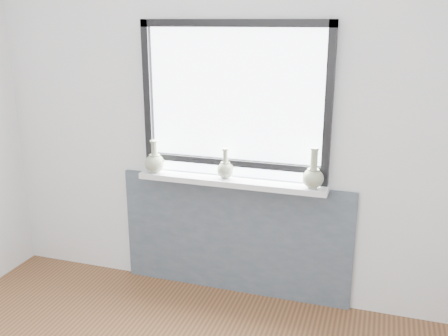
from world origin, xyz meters
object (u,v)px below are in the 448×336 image
(windowsill, at_px, (231,181))
(vase_a, at_px, (155,162))
(vase_b, at_px, (225,169))
(vase_c, at_px, (313,176))

(windowsill, distance_m, vase_a, 0.57)
(vase_a, bearing_deg, vase_b, 3.09)
(vase_a, xyz_separation_m, vase_c, (1.12, -0.00, 0.01))
(windowsill, bearing_deg, vase_a, -177.20)
(vase_a, height_order, vase_c, vase_c)
(vase_a, height_order, vase_b, vase_a)
(windowsill, height_order, vase_b, vase_b)
(windowsill, height_order, vase_c, vase_c)
(vase_b, relative_size, vase_c, 0.79)
(vase_b, height_order, vase_c, vase_c)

